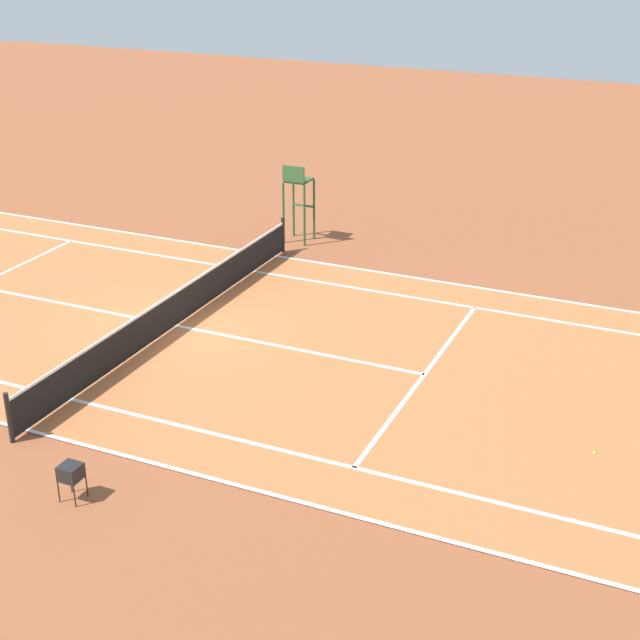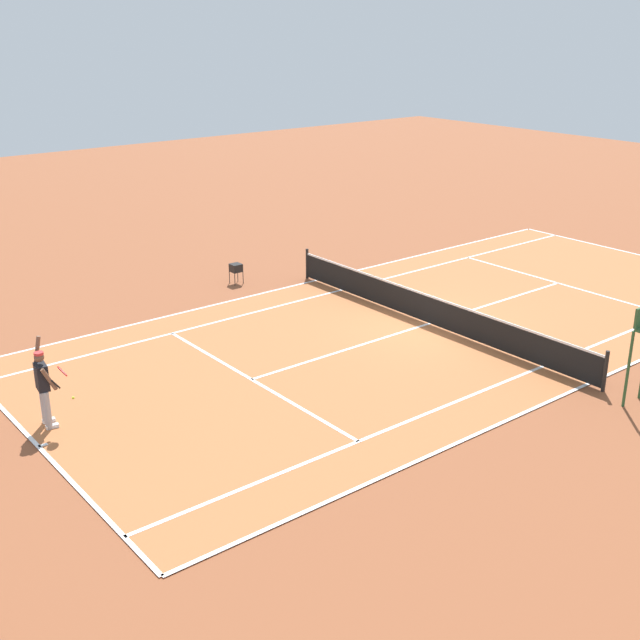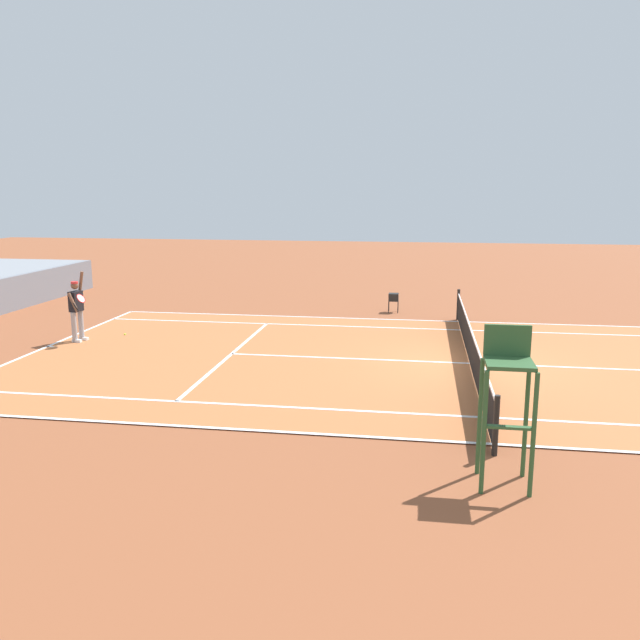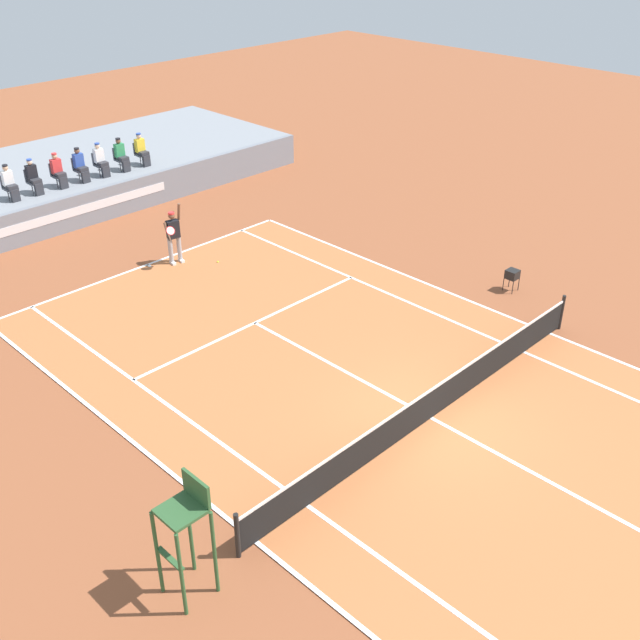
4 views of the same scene
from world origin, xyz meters
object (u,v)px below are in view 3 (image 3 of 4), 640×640
(tennis_player, at_px, (77,309))
(umpire_chair, at_px, (507,386))
(tennis_ball, at_px, (125,334))
(ball_hopper, at_px, (394,297))

(tennis_player, bearing_deg, umpire_chair, -124.47)
(tennis_player, xyz_separation_m, tennis_ball, (0.99, -0.98, -0.96))
(umpire_chair, relative_size, ball_hopper, 3.49)
(tennis_ball, relative_size, umpire_chair, 0.03)
(umpire_chair, bearing_deg, ball_hopper, 9.26)
(tennis_ball, bearing_deg, umpire_chair, -130.26)
(umpire_chair, distance_m, ball_hopper, 14.22)
(ball_hopper, bearing_deg, umpire_chair, -170.74)
(tennis_ball, bearing_deg, tennis_player, 135.11)
(tennis_player, xyz_separation_m, umpire_chair, (-7.79, -11.35, 0.56))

